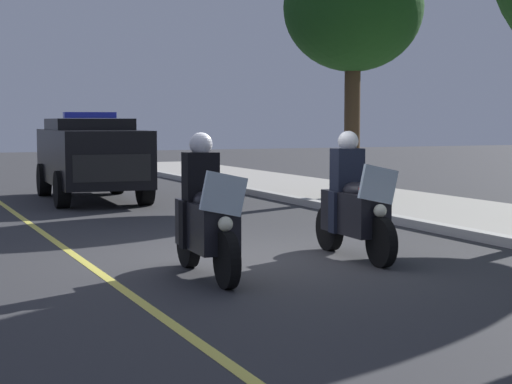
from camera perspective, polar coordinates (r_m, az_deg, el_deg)
name	(u,v)px	position (r m, az deg, el deg)	size (l,w,h in m)	color
ground_plane	(258,259)	(11.39, 0.15, -4.54)	(80.00, 80.00, 0.00)	#333335
curb_strip	(488,237)	(13.39, 15.39, -2.98)	(48.00, 0.24, 0.15)	#B7B5AD
lane_stripe_center	(96,270)	(10.70, -10.74, -5.22)	(48.00, 0.12, 0.01)	#E0D14C
police_motorcycle_lead_left	(206,219)	(10.01, -3.42, -1.81)	(2.14, 0.60, 1.72)	black
police_motorcycle_lead_right	(354,207)	(11.43, 6.61, -1.00)	(2.14, 0.60, 1.72)	black
police_suv	(91,155)	(20.00, -11.08, 2.50)	(4.99, 2.27, 2.05)	black
tree_far_back	(353,9)	(19.81, 6.58, 12.18)	(3.20, 3.20, 5.79)	#42301E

